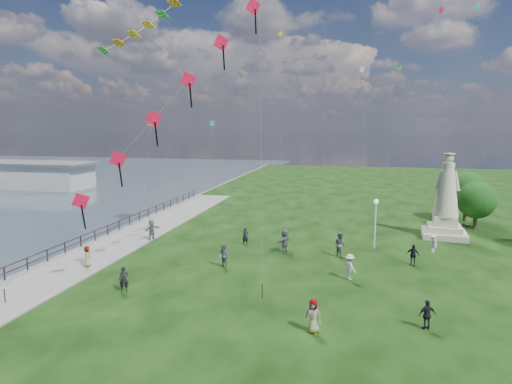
% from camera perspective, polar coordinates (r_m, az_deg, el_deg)
% --- Properties ---
extents(waterfront, '(200.00, 200.00, 1.51)m').
position_cam_1_polar(waterfront, '(37.12, -21.80, -7.55)').
color(waterfront, '#2D3E44').
rests_on(waterfront, ground).
extents(pier_pavilion, '(30.00, 8.00, 4.40)m').
position_cam_1_polar(pier_pavilion, '(85.02, -29.83, 2.09)').
color(pier_pavilion, '#A0A09B').
rests_on(pier_pavilion, ground).
extents(statue, '(4.08, 4.08, 7.60)m').
position_cam_1_polar(statue, '(42.14, 23.97, -1.70)').
color(statue, beige).
rests_on(statue, ground).
extents(lamppost, '(0.38, 0.38, 4.11)m').
position_cam_1_polar(lamppost, '(36.18, 15.67, -2.72)').
color(lamppost, silver).
rests_on(lamppost, ground).
extents(tree_row, '(7.53, 13.58, 5.30)m').
position_cam_1_polar(tree_row, '(47.32, 28.03, -0.77)').
color(tree_row, '#382314').
rests_on(tree_row, ground).
extents(person_0, '(0.68, 0.59, 1.57)m').
position_cam_1_polar(person_0, '(27.61, -17.19, -11.05)').
color(person_0, black).
rests_on(person_0, ground).
extents(person_1, '(0.99, 0.90, 1.73)m').
position_cam_1_polar(person_1, '(30.68, -4.35, -8.50)').
color(person_1, '#595960').
rests_on(person_1, ground).
extents(person_2, '(1.16, 1.20, 1.70)m').
position_cam_1_polar(person_2, '(29.06, 12.37, -9.71)').
color(person_2, silver).
rests_on(person_2, ground).
extents(person_3, '(0.99, 0.73, 1.51)m').
position_cam_1_polar(person_3, '(23.47, 21.86, -14.96)').
color(person_3, black).
rests_on(person_3, ground).
extents(person_4, '(0.91, 0.66, 1.68)m').
position_cam_1_polar(person_4, '(21.75, 7.62, -16.07)').
color(person_4, '#595960').
rests_on(person_4, ground).
extents(person_5, '(1.29, 1.82, 1.80)m').
position_cam_1_polar(person_5, '(38.72, -13.73, -5.03)').
color(person_5, '#595960').
rests_on(person_5, ground).
extents(person_6, '(0.62, 0.50, 1.49)m').
position_cam_1_polar(person_6, '(36.26, -1.41, -5.97)').
color(person_6, black).
rests_on(person_6, ground).
extents(person_7, '(1.06, 1.06, 1.91)m').
position_cam_1_polar(person_7, '(33.78, 11.12, -6.87)').
color(person_7, '#595960').
rests_on(person_7, ground).
extents(person_8, '(0.87, 1.06, 1.46)m').
position_cam_1_polar(person_8, '(37.12, 22.51, -6.33)').
color(person_8, silver).
rests_on(person_8, ground).
extents(person_9, '(1.01, 0.74, 1.55)m').
position_cam_1_polar(person_9, '(33.15, 20.18, -7.87)').
color(person_9, black).
rests_on(person_9, ground).
extents(person_10, '(0.61, 0.81, 1.48)m').
position_cam_1_polar(person_10, '(32.89, -21.57, -8.14)').
color(person_10, '#595960').
rests_on(person_10, ground).
extents(person_11, '(1.35, 1.91, 1.89)m').
position_cam_1_polar(person_11, '(34.21, 3.83, -6.54)').
color(person_11, '#595960').
rests_on(person_11, ground).
extents(red_kite_train, '(12.78, 9.35, 18.09)m').
position_cam_1_polar(red_kite_train, '(27.25, -11.68, 11.24)').
color(red_kite_train, black).
rests_on(red_kite_train, ground).
extents(small_kites, '(29.55, 17.72, 33.79)m').
position_cam_1_polar(small_kites, '(43.81, 10.69, 15.18)').
color(small_kites, '#1BA6A7').
rests_on(small_kites, ground).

